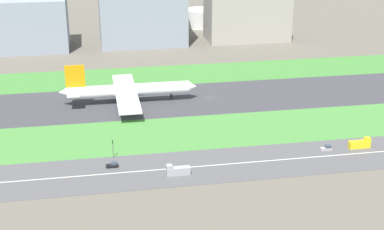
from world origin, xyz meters
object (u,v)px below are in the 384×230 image
truck_0 (360,144)px  fuel_tank_west (154,17)px  terminal_building (34,23)px  airliner (127,91)px  car_2 (113,165)px  fuel_tank_east (249,13)px  hangar_building (142,6)px  office_tower (247,17)px  car_3 (326,148)px  truck_1 (178,171)px  traffic_light (113,148)px  fuel_tank_centre (201,18)px

truck_0 → fuel_tank_west: fuel_tank_west is taller
truck_0 → terminal_building: (-135.55, 182.00, 14.63)m
airliner → terminal_building: size_ratio=1.54×
car_2 → terminal_building: size_ratio=0.10×
car_2 → fuel_tank_east: (114.70, 227.00, 7.80)m
airliner → hangar_building: size_ratio=1.17×
airliner → truck_0: (85.66, -68.00, -4.56)m
office_tower → fuel_tank_west: 73.85m
truck_0 → hangar_building: hangar_building is taller
office_tower → terminal_building: bearing=180.0°
fuel_tank_east → office_tower: bearing=-107.7°
truck_0 → terminal_building: size_ratio=0.20×
truck_0 → fuel_tank_west: 233.38m
car_3 → truck_1: bearing=-170.5°
terminal_building → hangar_building: 69.73m
car_3 → airliner: bearing=136.6°
airliner → terminal_building: bearing=113.6°
car_2 → hangar_building: hangar_building is taller
traffic_light → office_tower: office_tower is taller
terminal_building → car_3: bearing=-56.2°
car_3 → truck_1: 60.68m
car_2 → terminal_building: (-39.61, 182.00, 15.38)m
hangar_building → fuel_tank_centre: size_ratio=2.26×
terminal_building → fuel_tank_east: bearing=16.3°
airliner → car_3: airliner is taller
car_2 → fuel_tank_east: fuel_tank_east is taller
truck_0 → fuel_tank_centre: size_ratio=0.34×
fuel_tank_east → hangar_building: bearing=-152.1°
truck_1 → hangar_building: 193.53m
truck_1 → office_tower: (78.04, 192.00, 13.80)m
car_2 → fuel_tank_centre: fuel_tank_centre is taller
hangar_building → fuel_tank_west: size_ratio=2.25×
car_2 → truck_0: (95.94, -0.00, 0.75)m
airliner → traffic_light: airliner is taller
traffic_light → hangar_building: (28.90, 174.01, 20.51)m
office_tower → fuel_tank_centre: 51.39m
truck_0 → traffic_light: 95.61m
office_tower → fuel_tank_centre: size_ratio=2.23×
office_tower → fuel_tank_centre: office_tower is taller
truck_1 → hangar_building: (7.32, 192.00, 23.13)m
truck_0 → terminal_building: bearing=126.7°
truck_1 → hangar_building: size_ratio=0.15×
truck_1 → truck_0: bearing=-172.3°
car_3 → office_tower: (18.20, 182.00, 14.55)m
car_2 → truck_0: 95.94m
traffic_light → fuel_tank_centre: 231.99m
terminal_building → fuel_tank_west: terminal_building is taller
office_tower → airliner: bearing=-128.3°
office_tower → fuel_tank_east: office_tower is taller
fuel_tank_centre → truck_0: bearing=-85.3°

